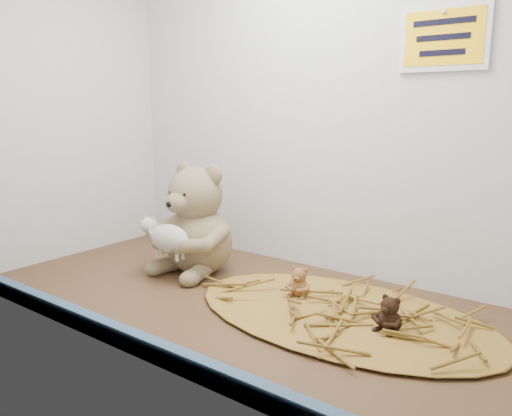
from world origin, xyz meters
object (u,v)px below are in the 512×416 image
Objects in this scene: toy_lamb at (169,238)px; mini_teddy_brown at (390,312)px; main_teddy at (198,218)px; mini_teddy_tan at (299,280)px.

mini_teddy_brown is at bearing 3.49° from toy_lamb.
mini_teddy_tan is (31.14, -1.82, -9.25)cm from main_teddy.
main_teddy is 1.89× the size of toy_lamb.
toy_lamb reaches higher than mini_teddy_brown.
mini_teddy_brown is (22.30, -4.82, 0.07)cm from mini_teddy_tan.
toy_lamb is 53.87cm from mini_teddy_brown.
mini_teddy_tan is 0.98× the size of mini_teddy_brown.
mini_teddy_tan is (31.14, 8.08, -6.05)cm from toy_lamb.
toy_lamb is (0.00, -9.90, -3.21)cm from main_teddy.
mini_teddy_brown is at bearing -22.73° from mini_teddy_tan.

